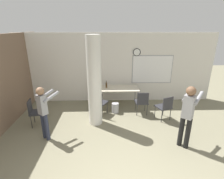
{
  "coord_description": "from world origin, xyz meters",
  "views": [
    {
      "loc": [
        -0.33,
        -1.94,
        3.0
      ],
      "look_at": [
        -0.2,
        2.78,
        1.29
      ],
      "focal_mm": 28.0,
      "sensor_mm": 36.0,
      "label": 1
    }
  ],
  "objects_px": {
    "bottle_on_table": "(106,85)",
    "chair_mid_room": "(165,106)",
    "chair_by_left_wall": "(35,111)",
    "person_watching_back": "(44,109)",
    "person_playing_side": "(188,112)",
    "chair_table_left": "(99,102)",
    "chair_table_right": "(142,101)",
    "folding_table": "(118,89)"
  },
  "relations": [
    {
      "from": "chair_mid_room",
      "to": "person_playing_side",
      "type": "height_order",
      "value": "person_playing_side"
    },
    {
      "from": "bottle_on_table",
      "to": "person_playing_side",
      "type": "height_order",
      "value": "person_playing_side"
    },
    {
      "from": "chair_by_left_wall",
      "to": "bottle_on_table",
      "type": "bearing_deg",
      "value": 33.26
    },
    {
      "from": "folding_table",
      "to": "chair_table_right",
      "type": "bearing_deg",
      "value": -43.35
    },
    {
      "from": "chair_by_left_wall",
      "to": "person_watching_back",
      "type": "bearing_deg",
      "value": -51.79
    },
    {
      "from": "bottle_on_table",
      "to": "chair_table_right",
      "type": "height_order",
      "value": "bottle_on_table"
    },
    {
      "from": "chair_table_right",
      "to": "person_playing_side",
      "type": "relative_size",
      "value": 0.52
    },
    {
      "from": "chair_table_left",
      "to": "person_watching_back",
      "type": "bearing_deg",
      "value": -136.38
    },
    {
      "from": "chair_table_left",
      "to": "chair_by_left_wall",
      "type": "bearing_deg",
      "value": -161.82
    },
    {
      "from": "chair_table_right",
      "to": "person_playing_side",
      "type": "distance_m",
      "value": 2.03
    },
    {
      "from": "chair_mid_room",
      "to": "chair_by_left_wall",
      "type": "bearing_deg",
      "value": -176.92
    },
    {
      "from": "chair_table_right",
      "to": "person_playing_side",
      "type": "bearing_deg",
      "value": -66.7
    },
    {
      "from": "bottle_on_table",
      "to": "person_playing_side",
      "type": "bearing_deg",
      "value": -52.14
    },
    {
      "from": "bottle_on_table",
      "to": "chair_table_right",
      "type": "distance_m",
      "value": 1.54
    },
    {
      "from": "chair_mid_room",
      "to": "chair_table_right",
      "type": "bearing_deg",
      "value": 147.85
    },
    {
      "from": "bottle_on_table",
      "to": "person_playing_side",
      "type": "relative_size",
      "value": 0.17
    },
    {
      "from": "chair_table_left",
      "to": "chair_by_left_wall",
      "type": "relative_size",
      "value": 1.0
    },
    {
      "from": "folding_table",
      "to": "chair_by_left_wall",
      "type": "distance_m",
      "value": 3.05
    },
    {
      "from": "person_watching_back",
      "to": "chair_by_left_wall",
      "type": "bearing_deg",
      "value": 128.21
    },
    {
      "from": "bottle_on_table",
      "to": "chair_table_left",
      "type": "relative_size",
      "value": 0.32
    },
    {
      "from": "folding_table",
      "to": "chair_table_left",
      "type": "bearing_deg",
      "value": -131.5
    },
    {
      "from": "chair_table_left",
      "to": "person_playing_side",
      "type": "distance_m",
      "value": 2.96
    },
    {
      "from": "folding_table",
      "to": "chair_mid_room",
      "type": "relative_size",
      "value": 1.87
    },
    {
      "from": "chair_mid_room",
      "to": "chair_by_left_wall",
      "type": "height_order",
      "value": "same"
    },
    {
      "from": "folding_table",
      "to": "person_playing_side",
      "type": "bearing_deg",
      "value": -58.22
    },
    {
      "from": "bottle_on_table",
      "to": "chair_by_left_wall",
      "type": "bearing_deg",
      "value": -146.74
    },
    {
      "from": "chair_by_left_wall",
      "to": "chair_mid_room",
      "type": "bearing_deg",
      "value": 3.08
    },
    {
      "from": "bottle_on_table",
      "to": "chair_by_left_wall",
      "type": "height_order",
      "value": "bottle_on_table"
    },
    {
      "from": "bottle_on_table",
      "to": "person_watching_back",
      "type": "bearing_deg",
      "value": -127.65
    },
    {
      "from": "folding_table",
      "to": "chair_table_right",
      "type": "height_order",
      "value": "chair_table_right"
    },
    {
      "from": "chair_table_left",
      "to": "person_watching_back",
      "type": "xyz_separation_m",
      "value": [
        -1.43,
        -1.37,
        0.39
      ]
    },
    {
      "from": "bottle_on_table",
      "to": "person_playing_side",
      "type": "distance_m",
      "value": 3.33
    },
    {
      "from": "bottle_on_table",
      "to": "person_watching_back",
      "type": "height_order",
      "value": "person_watching_back"
    },
    {
      "from": "bottle_on_table",
      "to": "chair_by_left_wall",
      "type": "xyz_separation_m",
      "value": [
        -2.24,
        -1.47,
        -0.34
      ]
    },
    {
      "from": "folding_table",
      "to": "chair_mid_room",
      "type": "bearing_deg",
      "value": -38.7
    },
    {
      "from": "person_watching_back",
      "to": "person_playing_side",
      "type": "bearing_deg",
      "value": -6.79
    },
    {
      "from": "person_watching_back",
      "to": "person_playing_side",
      "type": "xyz_separation_m",
      "value": [
        3.73,
        -0.44,
        0.08
      ]
    },
    {
      "from": "folding_table",
      "to": "person_playing_side",
      "type": "distance_m",
      "value": 3.06
    },
    {
      "from": "chair_by_left_wall",
      "to": "chair_table_right",
      "type": "bearing_deg",
      "value": 10.59
    },
    {
      "from": "chair_by_left_wall",
      "to": "person_watching_back",
      "type": "distance_m",
      "value": 0.99
    },
    {
      "from": "bottle_on_table",
      "to": "person_watching_back",
      "type": "xyz_separation_m",
      "value": [
        -1.68,
        -2.18,
        0.06
      ]
    },
    {
      "from": "bottle_on_table",
      "to": "chair_mid_room",
      "type": "relative_size",
      "value": 0.32
    }
  ]
}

